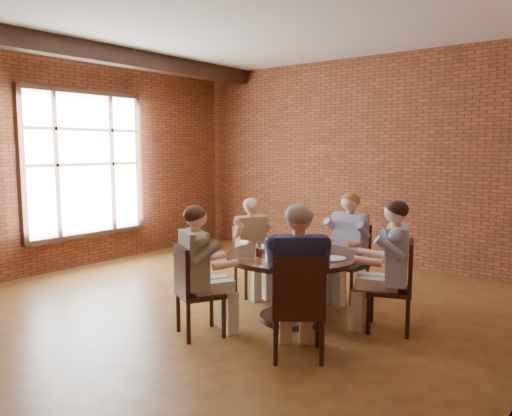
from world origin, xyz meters
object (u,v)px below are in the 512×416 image
Objects in this scene: chair_b at (351,258)px; diner_c at (252,247)px; smartphone at (321,261)px; diner_d at (200,271)px; diner_e at (298,281)px; dining_table at (293,274)px; chair_e at (298,304)px; chair_c at (250,257)px; diner_b at (347,247)px; chair_d at (192,287)px; diner_a at (390,266)px; chair_a at (399,283)px.

chair_b is 0.75× the size of diner_c.
chair_b is at bearing 87.38° from smartphone.
diner_e is at bearing -143.67° from diner_d.
chair_e is at bearing -53.39° from dining_table.
diner_d reaches higher than diner_c.
chair_b is 1.30m from chair_c.
diner_b is 1.26m from smartphone.
dining_table is 0.99m from diner_e.
chair_d is at bearing -23.94° from diner_e.
chair_e is at bearing -35.60° from diner_a.
chair_c is 6.45× the size of smartphone.
chair_d is 1.16m from diner_e.
chair_a is 0.76× the size of diner_c.
chair_d is at bearing -135.83° from chair_c.
smartphone is (1.45, -0.64, 0.26)m from chair_c.
diner_c is at bearing -44.80° from diner_d.
dining_table is at bearing -90.00° from chair_c.
diner_d is (-0.49, -0.96, 0.14)m from dining_table.
chair_a is at bearing 23.67° from smartphone.
chair_b reaches higher than chair_d.
chair_a is 1.02× the size of chair_d.
diner_e is at bearing -53.39° from dining_table.
diner_c is (-2.01, 0.08, 0.11)m from chair_a.
diner_e is (0.49, -1.86, 0.03)m from diner_b.
chair_c reaches higher than smartphone.
chair_d is at bearing -67.65° from diner_a.
diner_a is at bearing 26.07° from smartphone.
diner_c reaches higher than dining_table.
diner_a is 2.01m from chair_c.
diner_d is (-1.46, -1.32, -0.02)m from diner_a.
diner_d reaches higher than chair_d.
diner_b is at bearing -146.11° from chair_a.
chair_d is (-1.58, -1.43, -0.01)m from chair_a.
diner_b is 1.37× the size of chair_e.
chair_a is at bearing -148.23° from diner_e.
diner_b is 1.44× the size of chair_d.
dining_table is 1.05× the size of diner_e.
chair_e is 7.06× the size of smartphone.
chair_b is (0.10, 1.17, -0.02)m from dining_table.
diner_d reaches higher than chair_e.
diner_e is (-0.06, 0.08, 0.18)m from chair_e.
chair_e is at bearing -69.40° from diner_b.
diner_d is 1.09m from diner_e.
diner_d is at bearing -27.42° from diner_e.
diner_b reaches higher than chair_a.
chair_a is 1.33m from chair_e.
diner_a is 1.13m from diner_b.
chair_d reaches higher than chair_c.
chair_d is at bearing -101.57° from diner_b.
diner_d is 1.14m from chair_e.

